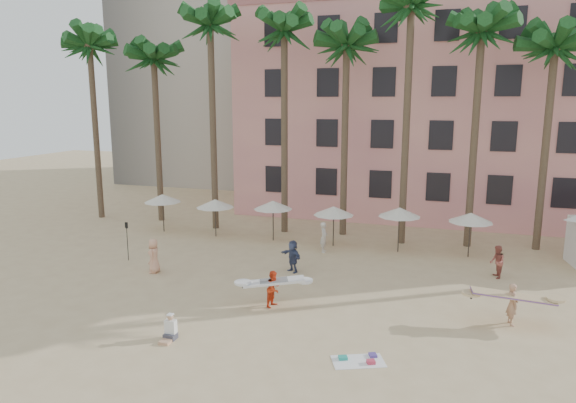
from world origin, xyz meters
The scene contains 10 objects.
ground centered at (0.00, 0.00, 0.00)m, with size 120.00×120.00×0.00m, color #D1B789.
pink_hotel centered at (7.00, 26.00, 8.00)m, with size 35.00×14.00×16.00m, color #FBA799.
palm_row centered at (0.51, 15.00, 12.97)m, with size 44.40×5.40×16.30m.
umbrella_row centered at (-3.00, 12.50, 2.33)m, with size 22.50×2.70×2.73m.
beach_towel centered at (3.02, -1.41, 0.03)m, with size 2.05×1.63×0.14m.
carrier_yellow centered at (8.38, 3.43, 0.99)m, with size 3.27×1.12×1.74m.
carrier_white centered at (-1.43, 2.33, 0.88)m, with size 2.79×1.73×1.62m.
beachgoers centered at (-1.16, 7.54, 0.88)m, with size 17.94×7.18×1.83m.
paddle centered at (-11.50, 6.12, 1.41)m, with size 0.18×0.04×2.23m.
seated_man centered at (-4.14, -1.92, 0.34)m, with size 0.44×0.77×1.00m.
Camera 1 is at (5.57, -17.88, 8.94)m, focal length 32.00 mm.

